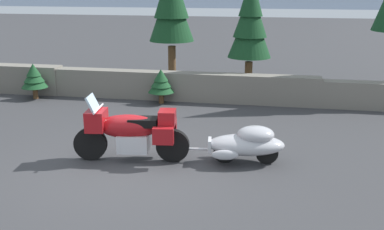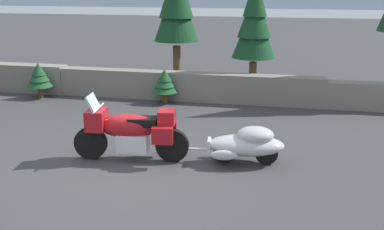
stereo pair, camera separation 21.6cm
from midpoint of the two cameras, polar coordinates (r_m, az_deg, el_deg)
The scene contains 7 objects.
ground_plane at distance 8.86m, azimuth -7.51°, elevation -6.62°, with size 80.00×80.00×0.00m, color #38383A.
stone_guard_wall at distance 13.85m, azimuth -3.34°, elevation 3.75°, with size 24.00×0.55×0.90m.
touring_motorcycle at distance 9.04m, azimuth -7.06°, elevation -1.92°, with size 2.31×0.92×1.33m.
car_shaped_trailer at distance 8.93m, azimuth 7.50°, elevation -3.59°, with size 2.23×0.90×0.76m.
pine_tree_far_right at distance 14.04m, azimuth 8.31°, elevation 11.66°, with size 1.33×1.33×3.72m.
pine_sapling_near at distance 14.62m, azimuth -18.24°, elevation 4.66°, with size 0.78×0.78×1.09m.
pine_sapling_farther at distance 13.30m, azimuth -2.99°, elevation 4.17°, with size 0.77×0.77×1.02m.
Camera 2 is at (2.92, -7.65, 3.43)m, focal length 42.52 mm.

